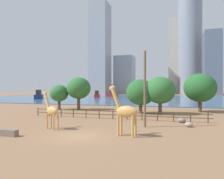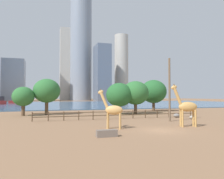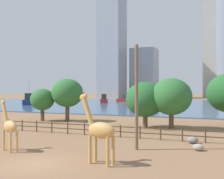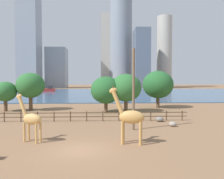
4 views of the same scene
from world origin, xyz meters
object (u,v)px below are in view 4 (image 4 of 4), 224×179
object	(u,v)px
tree_center_broad	(126,88)
boulder_by_pole	(173,124)
giraffe_companion	(130,117)
boat_sailboat	(49,89)
tree_right_small	(5,92)
utility_pole	(133,89)
tree_right_tall	(106,90)
boat_ferry	(32,90)
tree_left_small	(158,85)
boulder_near_fence	(160,119)
giraffe_tall	(31,119)
tree_left_large	(31,85)

from	to	relation	value
tree_center_broad	boulder_by_pole	bearing A→B (deg)	-70.41
giraffe_companion	boat_sailboat	world-z (taller)	giraffe_companion
giraffe_companion	tree_right_small	bearing A→B (deg)	-32.71
utility_pole	tree_right_tall	bearing A→B (deg)	101.75
tree_center_broad	tree_right_tall	distance (m)	3.40
tree_center_broad	tree_right_tall	size ratio (longest dim) A/B	1.07
tree_right_small	boat_ferry	world-z (taller)	tree_right_small
tree_left_small	boat_ferry	distance (m)	67.12
giraffe_companion	boulder_near_fence	world-z (taller)	giraffe_companion
giraffe_companion	boulder_near_fence	distance (m)	11.15
utility_pole	tree_left_small	world-z (taller)	utility_pole
tree_right_small	boat_sailboat	bearing A→B (deg)	97.50
boat_ferry	giraffe_tall	bearing A→B (deg)	173.28
boat_ferry	boat_sailboat	size ratio (longest dim) A/B	1.18
boulder_near_fence	boulder_by_pole	distance (m)	3.11
giraffe_tall	giraffe_companion	size ratio (longest dim) A/B	0.87
giraffe_companion	boat_sailboat	distance (m)	91.02
utility_pole	boulder_by_pole	world-z (taller)	utility_pole
tree_right_tall	tree_right_small	xyz separation A→B (m)	(-17.37, 1.82, -0.33)
utility_pole	boat_sailboat	size ratio (longest dim) A/B	1.34
tree_center_broad	tree_left_small	bearing A→B (deg)	38.49
tree_left_small	boulder_near_fence	bearing A→B (deg)	-103.38
giraffe_companion	tree_right_tall	size ratio (longest dim) A/B	0.81
giraffe_tall	tree_left_large	xyz separation A→B (m)	(-6.60, 20.32, 2.45)
tree_right_small	boat_sailboat	size ratio (longest dim) A/B	0.79
giraffe_companion	utility_pole	xyz separation A→B (m)	(1.05, 5.19, 2.09)
tree_left_small	boat_sailboat	world-z (taller)	tree_left_small
tree_center_broad	tree_left_small	distance (m)	8.75
giraffe_companion	tree_left_large	distance (m)	26.20
giraffe_companion	tree_right_small	world-z (taller)	tree_right_small
tree_left_small	boat_ferry	world-z (taller)	tree_left_small
tree_right_tall	tree_center_broad	bearing A→B (deg)	-0.21
boulder_near_fence	tree_left_large	distance (m)	23.68
tree_left_small	giraffe_companion	bearing A→B (deg)	-109.58
tree_right_tall	giraffe_tall	bearing A→B (deg)	-111.19
tree_left_large	tree_right_tall	size ratio (longest dim) A/B	1.12
utility_pole	tree_right_small	distance (m)	25.20
boulder_near_fence	tree_right_tall	world-z (taller)	tree_right_tall
tree_left_large	boat_sailboat	world-z (taller)	tree_left_large
giraffe_companion	boulder_by_pole	size ratio (longest dim) A/B	5.52
boulder_by_pole	tree_left_small	size ratio (longest dim) A/B	0.12
boulder_by_pole	boat_ferry	bearing A→B (deg)	118.79
boulder_by_pole	boat_sailboat	bearing A→B (deg)	112.85
tree_left_large	boat_ferry	size ratio (longest dim) A/B	0.87
tree_center_broad	tree_right_small	xyz separation A→B (m)	(-20.76, 1.83, -0.71)
tree_right_tall	tree_right_small	size ratio (longest dim) A/B	1.17
tree_right_small	giraffe_tall	bearing A→B (deg)	-61.29
boulder_near_fence	tree_left_small	xyz separation A→B (m)	(3.38, 14.21, 4.21)
boulder_near_fence	tree_center_broad	xyz separation A→B (m)	(-3.46, 8.77, 3.78)
boulder_by_pole	tree_center_broad	size ratio (longest dim) A/B	0.14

